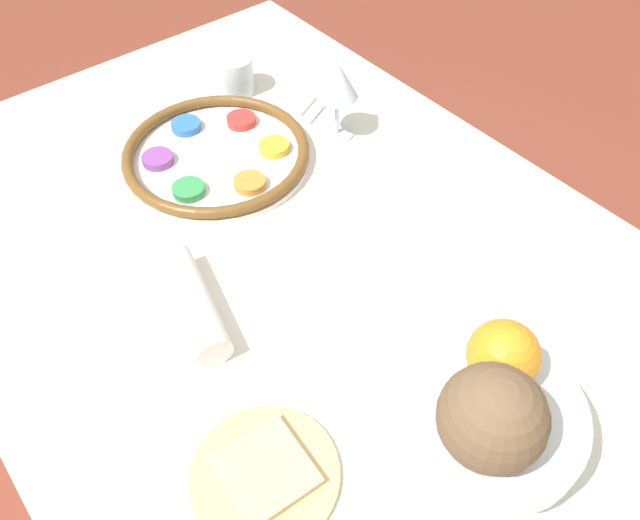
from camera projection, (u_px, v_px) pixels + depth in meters
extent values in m
plane|color=brown|center=(316.00, 473.00, 1.47)|extent=(8.00, 8.00, 0.00)
cube|color=silver|center=(315.00, 398.00, 1.20)|extent=(1.48, 0.93, 0.73)
cylinder|color=silver|center=(217.00, 158.00, 1.10)|extent=(0.33, 0.33, 0.01)
torus|color=brown|center=(216.00, 152.00, 1.09)|extent=(0.33, 0.33, 0.02)
cylinder|color=orange|center=(250.00, 183.00, 1.04)|extent=(0.05, 0.05, 0.01)
cylinder|color=gold|center=(274.00, 147.00, 1.10)|extent=(0.05, 0.05, 0.01)
cylinder|color=red|center=(241.00, 120.00, 1.15)|extent=(0.05, 0.05, 0.01)
cylinder|color=#2D6BB7|center=(186.00, 126.00, 1.14)|extent=(0.05, 0.05, 0.01)
cylinder|color=#844299|center=(158.00, 159.00, 1.08)|extent=(0.05, 0.05, 0.01)
cylinder|color=#33934C|center=(189.00, 190.00, 1.03)|extent=(0.05, 0.05, 0.01)
cylinder|color=silver|center=(336.00, 133.00, 1.15)|extent=(0.06, 0.06, 0.00)
cylinder|color=silver|center=(337.00, 115.00, 1.12)|extent=(0.01, 0.01, 0.08)
cone|color=silver|center=(338.00, 80.00, 1.07)|extent=(0.07, 0.07, 0.07)
cylinder|color=silver|center=(471.00, 449.00, 0.75)|extent=(0.11, 0.11, 0.01)
cylinder|color=silver|center=(478.00, 434.00, 0.72)|extent=(0.03, 0.03, 0.07)
cylinder|color=silver|center=(486.00, 414.00, 0.68)|extent=(0.22, 0.22, 0.03)
sphere|color=orange|center=(503.00, 355.00, 0.67)|extent=(0.08, 0.08, 0.08)
sphere|color=brown|center=(492.00, 418.00, 0.60)|extent=(0.11, 0.11, 0.11)
cylinder|color=tan|center=(265.00, 475.00, 0.73)|extent=(0.18, 0.18, 0.01)
cube|color=#D1B784|center=(264.00, 471.00, 0.72)|extent=(0.11, 0.11, 0.01)
cylinder|color=white|center=(193.00, 303.00, 0.86)|extent=(0.20, 0.10, 0.05)
cylinder|color=silver|center=(235.00, 75.00, 1.22)|extent=(0.07, 0.07, 0.07)
cube|color=silver|center=(315.00, 92.00, 1.24)|extent=(0.09, 0.15, 0.01)
cube|color=silver|center=(325.00, 99.00, 1.22)|extent=(0.08, 0.15, 0.01)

